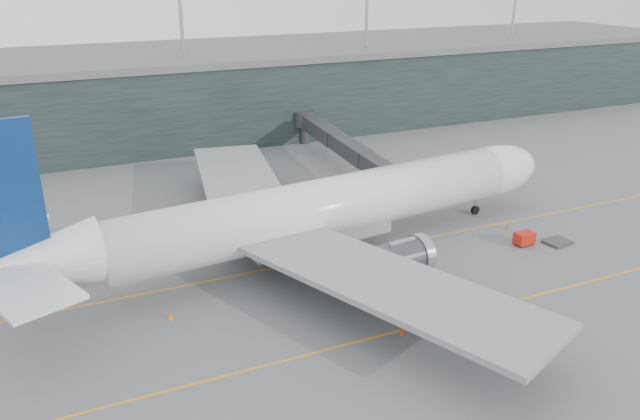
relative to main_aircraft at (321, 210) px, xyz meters
name	(u,v)px	position (x,y,z in m)	size (l,w,h in m)	color
ground	(246,256)	(-7.85, 2.81, -5.32)	(320.00, 320.00, 0.00)	slate
taxiline_a	(258,271)	(-7.85, -1.19, -5.31)	(160.00, 0.25, 0.02)	orange
taxiline_b	(319,352)	(-7.85, -17.19, -5.31)	(160.00, 0.25, 0.02)	orange
taxiline_lead_main	(237,193)	(-2.85, 22.81, -5.31)	(0.25, 60.00, 0.02)	orange
terminal	(149,94)	(-7.86, 60.81, 2.30)	(240.00, 36.00, 29.00)	black
main_aircraft	(321,210)	(0.00, 0.00, 0.00)	(67.56, 63.08, 18.94)	white
jet_bridge	(341,146)	(14.45, 24.69, -0.94)	(5.54, 43.59, 5.84)	#2B2B30
gse_cart	(524,238)	(22.39, -7.38, -4.46)	(2.33, 1.55, 1.54)	red
baggage_dolly	(558,242)	(26.28, -8.65, -5.14)	(2.92, 2.34, 0.29)	#343338
uld_a	(185,219)	(-12.13, 13.94, -4.32)	(2.30, 1.95, 1.89)	#3B3B41
uld_b	(199,218)	(-10.37, 14.04, -4.47)	(1.90, 1.58, 1.61)	#3B3B41
uld_c	(210,220)	(-9.25, 12.82, -4.48)	(2.07, 1.83, 1.58)	#3B3B41
cone_nose	(508,227)	(23.75, -3.00, -5.00)	(0.40, 0.40, 0.64)	#CA480B
cone_wing_stbd	(402,331)	(-0.17, -17.77, -4.94)	(0.47, 0.47, 0.74)	#F33A0D
cone_wing_port	(270,212)	(-1.19, 13.42, -4.99)	(0.42, 0.42, 0.66)	#FF5C0E
cone_tail	(170,316)	(-18.21, -6.97, -4.96)	(0.44, 0.44, 0.70)	orange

